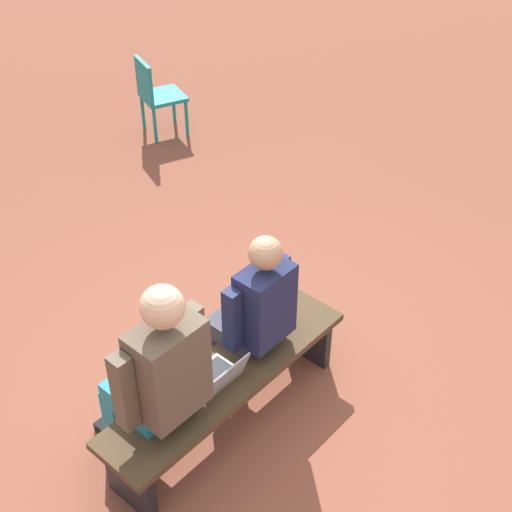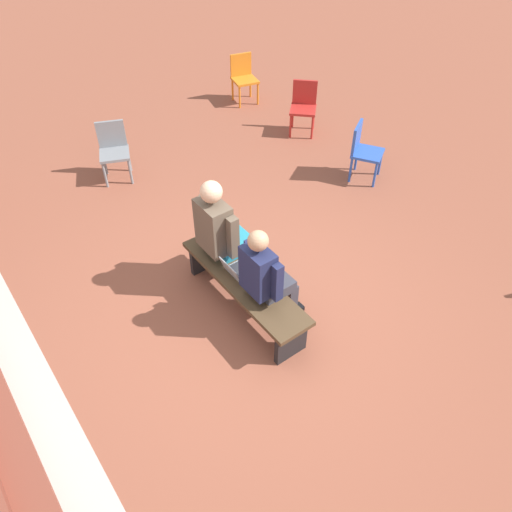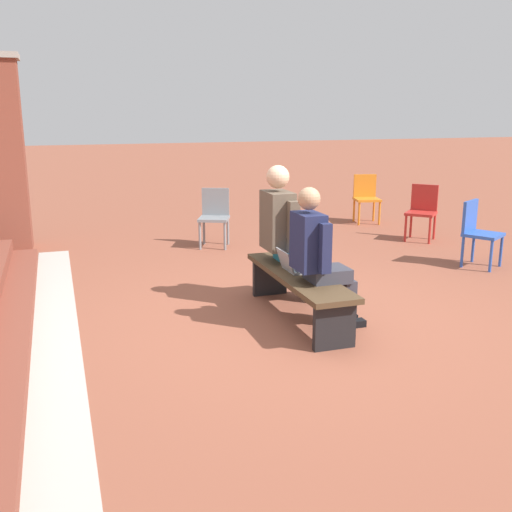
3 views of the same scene
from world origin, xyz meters
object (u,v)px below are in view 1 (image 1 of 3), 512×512
at_px(laptop, 217,376).
at_px(plastic_chair_foreground, 156,92).
at_px(person_adult, 157,375).
at_px(bench, 228,383).
at_px(person_student, 252,312).

distance_m(laptop, plastic_chair_foreground, 4.12).
distance_m(person_adult, laptop, 0.46).
distance_m(bench, plastic_chair_foreground, 4.05).
bearing_deg(person_student, person_adult, -0.53).
height_order(person_student, plastic_chair_foreground, person_student).
xyz_separation_m(person_adult, plastic_chair_foreground, (-2.85, -3.20, -0.27)).
bearing_deg(plastic_chair_foreground, bench, 54.02).
relative_size(bench, person_adult, 1.26).
distance_m(person_student, plastic_chair_foreground, 3.83).
xyz_separation_m(person_student, plastic_chair_foreground, (-2.08, -3.21, -0.22)).
bearing_deg(person_adult, person_student, 179.47).
bearing_deg(person_student, plastic_chair_foreground, -122.89).
bearing_deg(person_adult, plastic_chair_foreground, -131.69).
relative_size(person_student, person_adult, 0.91).
distance_m(bench, laptop, 0.18).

